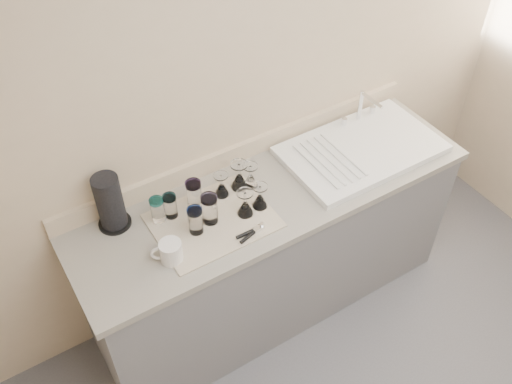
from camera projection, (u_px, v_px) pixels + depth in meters
room_envelope at (510, 278)px, 1.61m from camera, size 3.54×3.50×2.52m
counter_unit at (272, 249)px, 3.11m from camera, size 2.06×0.62×0.90m
sink_unit at (361, 149)px, 2.99m from camera, size 0.82×0.50×0.22m
dish_towel at (213, 221)px, 2.65m from camera, size 0.55×0.42×0.01m
tumbler_teal at (158, 210)px, 2.60m from camera, size 0.07×0.07×0.13m
tumbler_cyan at (170, 206)px, 2.62m from camera, size 0.06×0.06×0.13m
tumbler_purple at (194, 194)px, 2.66m from camera, size 0.08×0.08×0.15m
tumbler_blue at (195, 220)px, 2.55m from camera, size 0.07×0.07×0.14m
tumbler_lavender at (210, 209)px, 2.59m from camera, size 0.08×0.08×0.15m
goblet_back_left at (222, 188)px, 2.73m from camera, size 0.07×0.07×0.13m
goblet_back_right at (239, 179)px, 2.76m from camera, size 0.08×0.08×0.15m
goblet_front_left at (245, 206)px, 2.64m from camera, size 0.08×0.08×0.14m
goblet_front_right at (260, 199)px, 2.68m from camera, size 0.07×0.07×0.13m
goblet_extra at (250, 179)px, 2.77m from camera, size 0.07×0.07×0.13m
can_opener at (251, 233)px, 2.58m from camera, size 0.14×0.06×0.02m
white_mug at (170, 252)px, 2.45m from camera, size 0.15×0.13×0.10m
paper_towel_roll at (110, 203)px, 2.54m from camera, size 0.15×0.15×0.28m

